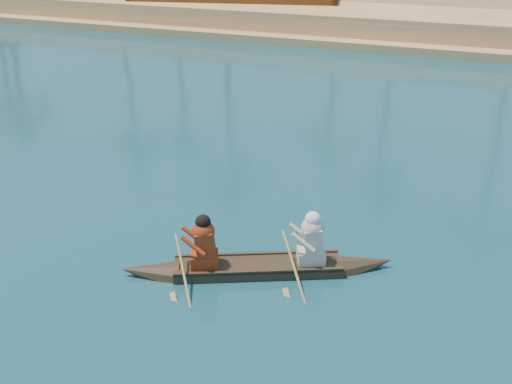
% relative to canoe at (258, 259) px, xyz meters
% --- Properties ---
extents(canoe, '(4.42, 2.48, 1.26)m').
position_rel_canoe_xyz_m(canoe, '(0.00, 0.00, 0.00)').
color(canoe, '#31291B').
rests_on(canoe, ground).
extents(barge_mid, '(11.88, 6.14, 1.89)m').
position_rel_canoe_xyz_m(barge_mid, '(-10.23, 22.79, 0.42)').
color(barge_mid, brown).
rests_on(barge_mid, ground).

